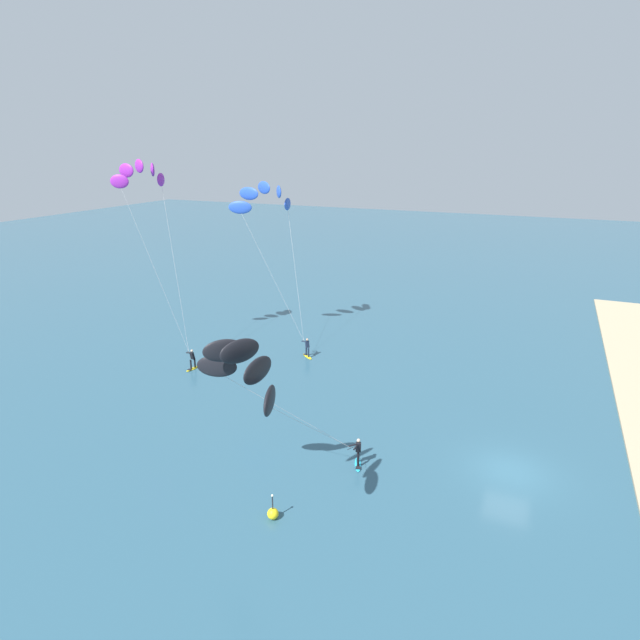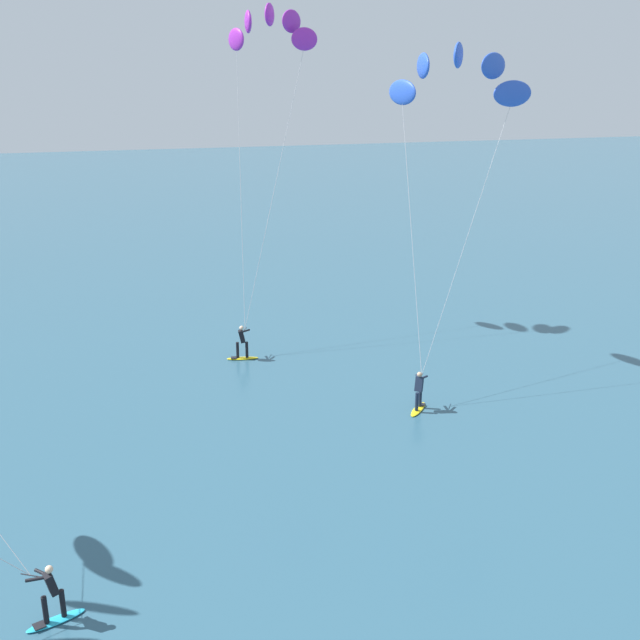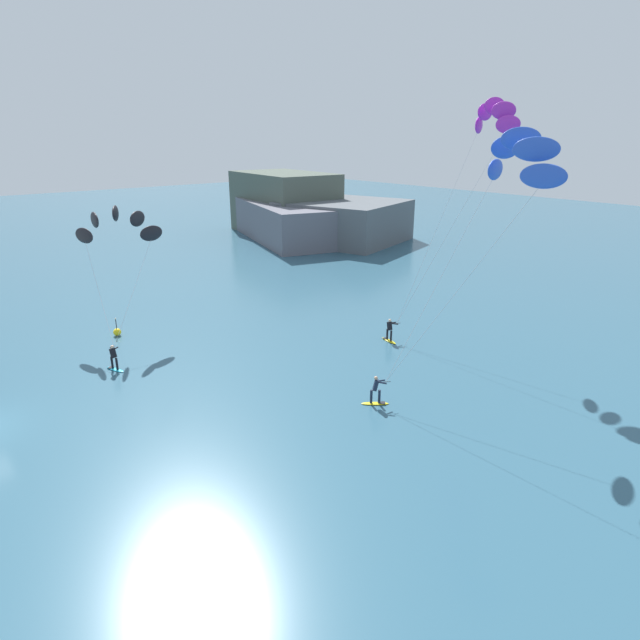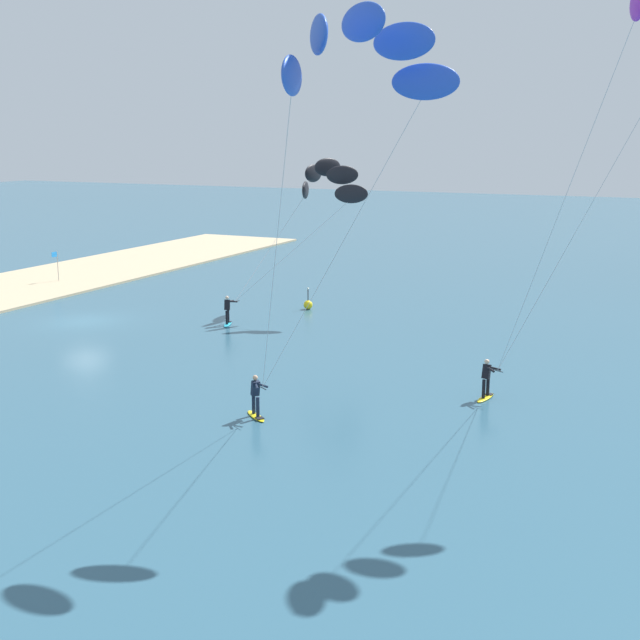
{
  "view_description": "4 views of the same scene",
  "coord_description": "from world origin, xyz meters",
  "px_view_note": "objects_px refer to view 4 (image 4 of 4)",
  "views": [
    {
      "loc": [
        -27.35,
        -0.3,
        17.23
      ],
      "look_at": [
        6.35,
        14.36,
        5.08
      ],
      "focal_mm": 29.59,
      "sensor_mm": 36.0,
      "label": 1
    },
    {
      "loc": [
        -0.33,
        -9.23,
        13.53
      ],
      "look_at": [
        7.18,
        19.69,
        3.46
      ],
      "focal_mm": 43.23,
      "sensor_mm": 36.0,
      "label": 2
    },
    {
      "loc": [
        28.87,
        -1.37,
        13.98
      ],
      "look_at": [
        3.42,
        19.57,
        2.44
      ],
      "focal_mm": 29.86,
      "sensor_mm": 36.0,
      "label": 3
    },
    {
      "loc": [
        37.66,
        32.71,
        10.59
      ],
      "look_at": [
        5.15,
        17.58,
        2.73
      ],
      "focal_mm": 47.26,
      "sensor_mm": 36.0,
      "label": 4
    }
  ],
  "objects_px": {
    "marker_buoy": "(308,304)",
    "beach_flag": "(56,260)",
    "kitesurfer_nearshore": "(358,67)",
    "kitesurfer_mid_water": "(324,184)"
  },
  "relations": [
    {
      "from": "marker_buoy",
      "to": "beach_flag",
      "type": "distance_m",
      "value": 20.95
    },
    {
      "from": "kitesurfer_nearshore",
      "to": "marker_buoy",
      "type": "bearing_deg",
      "value": -150.99
    },
    {
      "from": "kitesurfer_mid_water",
      "to": "beach_flag",
      "type": "xyz_separation_m",
      "value": [
        -0.58,
        -21.87,
        -6.02
      ]
    },
    {
      "from": "kitesurfer_nearshore",
      "to": "beach_flag",
      "type": "distance_m",
      "value": 42.46
    },
    {
      "from": "kitesurfer_mid_water",
      "to": "marker_buoy",
      "type": "distance_m",
      "value": 7.5
    },
    {
      "from": "kitesurfer_nearshore",
      "to": "kitesurfer_mid_water",
      "type": "distance_m",
      "value": 26.31
    },
    {
      "from": "kitesurfer_nearshore",
      "to": "kitesurfer_mid_water",
      "type": "bearing_deg",
      "value": -153.16
    },
    {
      "from": "kitesurfer_nearshore",
      "to": "beach_flag",
      "type": "bearing_deg",
      "value": -125.19
    },
    {
      "from": "marker_buoy",
      "to": "kitesurfer_mid_water",
      "type": "bearing_deg",
      "value": 103.43
    },
    {
      "from": "marker_buoy",
      "to": "beach_flag",
      "type": "relative_size",
      "value": 0.63
    }
  ]
}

